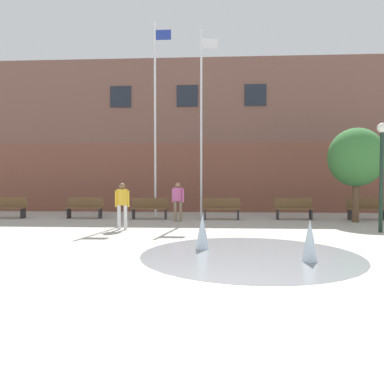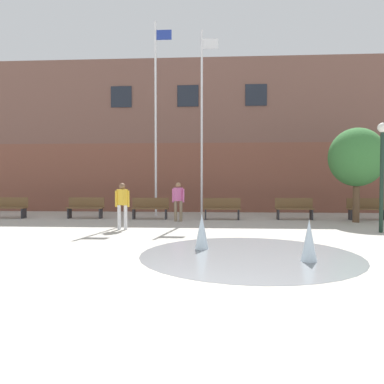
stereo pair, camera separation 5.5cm
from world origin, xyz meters
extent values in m
plane|color=#B2ADA3|center=(0.00, 0.00, 0.00)|extent=(100.00, 100.00, 0.00)
cube|color=brown|center=(0.00, 17.36, 1.80)|extent=(36.00, 6.00, 3.61)
cube|color=brown|center=(0.00, 17.36, 5.81)|extent=(36.00, 6.00, 4.41)
cube|color=#1E232D|center=(-3.50, 14.34, 6.03)|extent=(1.10, 0.06, 1.10)
cube|color=#1E232D|center=(0.00, 14.34, 6.03)|extent=(1.10, 0.06, 1.10)
cube|color=#1E232D|center=(3.50, 14.34, 6.03)|extent=(1.10, 0.06, 1.10)
cylinder|color=gray|center=(2.20, 3.38, 0.00)|extent=(4.97, 4.97, 0.01)
cone|color=silver|center=(1.10, 4.05, 0.44)|extent=(0.34, 0.34, 0.88)
cone|color=silver|center=(3.39, 2.80, 0.44)|extent=(0.34, 0.34, 0.89)
cube|color=#28282D|center=(-7.00, 10.79, 0.22)|extent=(0.06, 0.40, 0.44)
cube|color=brown|center=(-7.70, 10.79, 0.47)|extent=(1.60, 0.44, 0.05)
cube|color=brown|center=(-7.70, 10.99, 0.70)|extent=(1.60, 0.04, 0.42)
cube|color=#28282D|center=(-4.98, 10.92, 0.22)|extent=(0.06, 0.40, 0.44)
cube|color=#28282D|center=(-3.58, 10.92, 0.22)|extent=(0.06, 0.40, 0.44)
cube|color=brown|center=(-4.28, 10.92, 0.47)|extent=(1.60, 0.44, 0.05)
cube|color=brown|center=(-4.28, 11.12, 0.70)|extent=(1.60, 0.04, 0.42)
cube|color=#28282D|center=(-2.09, 10.80, 0.22)|extent=(0.06, 0.40, 0.44)
cube|color=#28282D|center=(-0.69, 10.80, 0.22)|extent=(0.06, 0.40, 0.44)
cube|color=brown|center=(-1.39, 10.80, 0.47)|extent=(1.60, 0.44, 0.05)
cube|color=brown|center=(-1.39, 11.00, 0.70)|extent=(1.60, 0.04, 0.42)
cube|color=#28282D|center=(1.01, 10.82, 0.22)|extent=(0.06, 0.40, 0.44)
cube|color=#28282D|center=(2.41, 10.82, 0.22)|extent=(0.06, 0.40, 0.44)
cube|color=brown|center=(1.71, 10.82, 0.47)|extent=(1.60, 0.44, 0.05)
cube|color=brown|center=(1.71, 11.02, 0.70)|extent=(1.60, 0.04, 0.42)
cube|color=#28282D|center=(4.10, 10.98, 0.22)|extent=(0.06, 0.40, 0.44)
cube|color=#28282D|center=(5.50, 10.98, 0.22)|extent=(0.06, 0.40, 0.44)
cube|color=brown|center=(4.80, 10.98, 0.47)|extent=(1.60, 0.44, 0.05)
cube|color=brown|center=(4.80, 11.18, 0.70)|extent=(1.60, 0.04, 0.42)
cube|color=#28282D|center=(7.13, 11.02, 0.22)|extent=(0.06, 0.40, 0.44)
cube|color=#28282D|center=(8.53, 11.02, 0.22)|extent=(0.06, 0.40, 0.44)
cube|color=brown|center=(7.83, 11.02, 0.47)|extent=(1.60, 0.44, 0.05)
cube|color=brown|center=(7.83, 11.22, 0.70)|extent=(1.60, 0.04, 0.42)
cylinder|color=silver|center=(-1.85, 7.42, 0.42)|extent=(0.12, 0.12, 0.84)
cylinder|color=silver|center=(-1.63, 7.42, 0.42)|extent=(0.12, 0.12, 0.84)
cube|color=gold|center=(-1.74, 7.42, 1.11)|extent=(0.39, 0.35, 0.54)
sphere|color=brown|center=(-1.74, 7.42, 1.48)|extent=(0.21, 0.21, 0.21)
cylinder|color=gold|center=(-1.95, 7.42, 1.05)|extent=(0.08, 0.08, 0.55)
cylinder|color=gold|center=(-1.53, 7.42, 1.05)|extent=(0.08, 0.08, 0.55)
cylinder|color=#89755B|center=(-0.19, 10.00, 0.42)|extent=(0.12, 0.12, 0.84)
cylinder|color=#89755B|center=(0.03, 10.00, 0.42)|extent=(0.12, 0.12, 0.84)
cube|color=pink|center=(-0.08, 10.00, 1.11)|extent=(0.38, 0.39, 0.54)
sphere|color=#997051|center=(-0.08, 10.00, 1.48)|extent=(0.21, 0.21, 0.21)
cylinder|color=pink|center=(-0.29, 10.00, 1.05)|extent=(0.08, 0.08, 0.55)
cylinder|color=pink|center=(0.13, 10.00, 1.05)|extent=(0.08, 0.08, 0.55)
cylinder|color=silver|center=(-1.34, 12.16, 4.49)|extent=(0.10, 0.10, 8.98)
cube|color=#233893|center=(-0.94, 12.16, 8.35)|extent=(0.70, 0.02, 0.45)
cylinder|color=silver|center=(0.80, 12.16, 4.26)|extent=(0.10, 0.10, 8.53)
cube|color=silver|center=(1.20, 12.16, 7.90)|extent=(0.70, 0.02, 0.45)
cylinder|color=#192D23|center=(6.77, 7.26, 1.61)|extent=(0.12, 0.12, 3.21)
sphere|color=white|center=(6.77, 7.26, 3.37)|extent=(0.32, 0.32, 0.32)
cylinder|color=brown|center=(7.03, 10.11, 0.72)|extent=(0.26, 0.26, 1.43)
ellipsoid|color=#387538|center=(7.03, 10.11, 2.60)|extent=(2.19, 2.19, 2.32)
camera|label=1|loc=(1.37, -5.13, 1.73)|focal=35.00mm
camera|label=2|loc=(1.42, -5.13, 1.73)|focal=35.00mm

